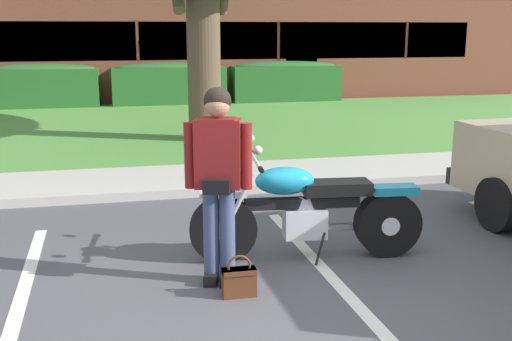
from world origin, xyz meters
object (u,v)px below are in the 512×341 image
rider_person (218,172)px  hedge_left (43,85)px  hedge_center_right (286,81)px  motorcycle (316,210)px  hedge_center_left (169,83)px  brick_building (133,40)px  handbag (239,280)px

rider_person → hedge_left: bearing=102.7°
hedge_center_right → motorcycle: bearing=-104.0°
motorcycle → hedge_center_right: bearing=76.0°
rider_person → hedge_center_left: size_ratio=0.53×
hedge_center_right → brick_building: (-4.34, 5.69, 1.12)m
rider_person → hedge_center_right: bearing=72.3°
hedge_left → brick_building: (2.65, 5.69, 1.12)m
motorcycle → hedge_center_right: hedge_center_right is taller
rider_person → hedge_center_right: (4.10, 12.83, -0.34)m
hedge_left → hedge_center_right: size_ratio=0.93×
handbag → brick_building: 18.91m
hedge_left → brick_building: size_ratio=0.12×
motorcycle → rider_person: bearing=-159.5°
rider_person → hedge_center_left: (0.61, 12.83, -0.34)m
brick_building → rider_person: bearing=-89.3°
motorcycle → brick_building: size_ratio=0.09×
hedge_left → hedge_center_left: bearing=0.0°
hedge_left → rider_person: bearing=-77.3°
hedge_center_right → rider_person: bearing=-107.7°
hedge_center_left → brick_building: 5.86m
handbag → hedge_center_right: (3.99, 13.15, 0.51)m
rider_person → hedge_left: size_ratio=0.56×
motorcycle → hedge_left: bearing=107.3°
hedge_left → hedge_center_right: 6.99m
handbag → motorcycle: bearing=38.0°
motorcycle → hedge_center_left: size_ratio=0.69×
motorcycle → handbag: 1.17m
hedge_center_left → hedge_center_right: (3.49, -0.00, 0.00)m
hedge_center_left → hedge_center_right: size_ratio=0.99×
rider_person → hedge_center_left: bearing=87.3°
handbag → hedge_center_right: 13.75m
hedge_left → motorcycle: bearing=-72.7°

